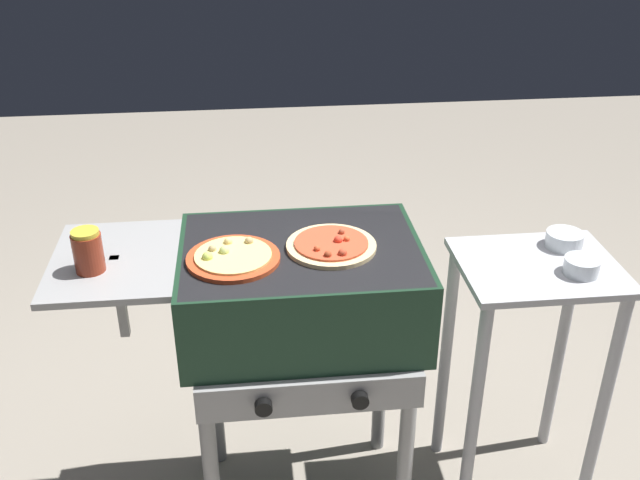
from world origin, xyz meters
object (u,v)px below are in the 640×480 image
Objects in this scene: prep_table at (528,334)px; topping_bowl_near at (564,240)px; topping_bowl_far at (581,267)px; grill at (297,295)px; pizza_cheese at (233,257)px; pizza_pepperoni at (331,245)px; sauce_jar at (88,251)px.

topping_bowl_near reaches higher than prep_table.
topping_bowl_far is at bearing -34.88° from prep_table.
grill is 0.77m from topping_bowl_far.
pizza_cheese reaches higher than grill.
pizza_pepperoni is 0.26m from pizza_cheese.
sauce_jar is 1.28m from topping_bowl_far.
pizza_cheese is (-0.26, -0.04, 0.00)m from pizza_pepperoni.
grill reaches higher than prep_table.
sauce_jar reaches higher than grill.
sauce_jar is at bearing 179.84° from topping_bowl_far.
pizza_cheese is 0.93m from topping_bowl_far.
sauce_jar is at bearing -177.92° from pizza_cheese.
topping_bowl_near is at bearing 8.30° from pizza_pepperoni.
topping_bowl_near is (0.11, 0.09, 0.26)m from prep_table.
prep_table is at bearing -140.03° from topping_bowl_near.
grill reaches higher than topping_bowl_near.
grill is at bearing 175.62° from topping_bowl_far.
pizza_cheese is 2.16× the size of sauce_jar.
grill is 9.04× the size of topping_bowl_near.
topping_bowl_far is (0.67, -0.05, -0.08)m from pizza_pepperoni.
pizza_cheese is at bearing 2.08° from sauce_jar.
pizza_cheese is at bearing -172.17° from pizza_pepperoni.
sauce_jar is 1.04× the size of topping_bowl_near.
pizza_pepperoni is at bearing 7.83° from pizza_cheese.
pizza_pepperoni is at bearing 4.53° from sauce_jar.
grill is 8.71× the size of sauce_jar.
topping_bowl_near is at bearing 39.97° from prep_table.
pizza_pepperoni reaches higher than grill.
grill is 0.18m from pizza_pepperoni.
pizza_pepperoni reaches higher than topping_bowl_near.
grill is at bearing 14.45° from pizza_cheese.
pizza_pepperoni is at bearing -171.70° from topping_bowl_near.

